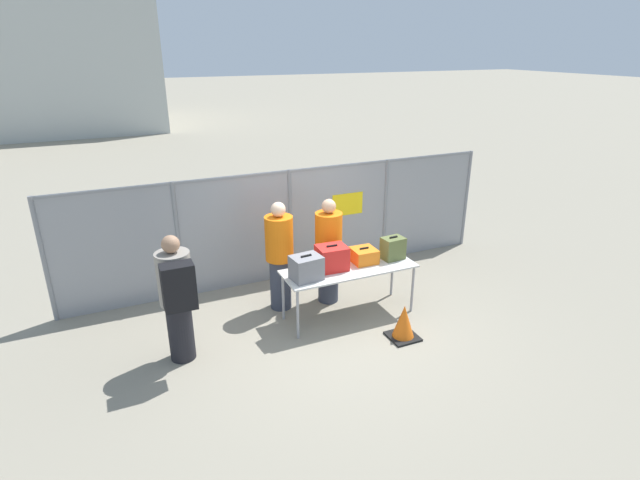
{
  "coord_description": "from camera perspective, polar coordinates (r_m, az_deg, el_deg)",
  "views": [
    {
      "loc": [
        -2.84,
        -5.8,
        3.87
      ],
      "look_at": [
        0.09,
        0.73,
        1.05
      ],
      "focal_mm": 28.0,
      "sensor_mm": 36.0,
      "label": 1
    }
  ],
  "objects": [
    {
      "name": "ground_plane",
      "position": [
        7.53,
        1.68,
        -9.44
      ],
      "size": [
        120.0,
        120.0,
        0.0
      ],
      "primitive_type": "plane",
      "color": "gray"
    },
    {
      "name": "fence_section",
      "position": [
        8.59,
        -3.37,
        2.08
      ],
      "size": [
        7.63,
        0.07,
        1.93
      ],
      "color": "gray",
      "rests_on": "ground_plane"
    },
    {
      "name": "inspection_table",
      "position": [
        7.4,
        3.36,
        -3.63
      ],
      "size": [
        2.01,
        0.71,
        0.79
      ],
      "color": "silver",
      "rests_on": "ground_plane"
    },
    {
      "name": "suitcase_grey",
      "position": [
        6.97,
        -1.58,
        -3.19
      ],
      "size": [
        0.44,
        0.37,
        0.36
      ],
      "color": "slate",
      "rests_on": "inspection_table"
    },
    {
      "name": "suitcase_red",
      "position": [
        7.27,
        1.36,
        -2.04
      ],
      "size": [
        0.44,
        0.38,
        0.38
      ],
      "color": "red",
      "rests_on": "inspection_table"
    },
    {
      "name": "suitcase_orange",
      "position": [
        7.55,
        5.03,
        -1.77
      ],
      "size": [
        0.37,
        0.37,
        0.24
      ],
      "color": "orange",
      "rests_on": "inspection_table"
    },
    {
      "name": "suitcase_olive",
      "position": [
        7.7,
        8.33,
        -0.93
      ],
      "size": [
        0.35,
        0.27,
        0.37
      ],
      "color": "#566033",
      "rests_on": "inspection_table"
    },
    {
      "name": "traveler_hooded",
      "position": [
        6.49,
        -16.01,
        -6.11
      ],
      "size": [
        0.43,
        0.66,
        1.73
      ],
      "rotation": [
        0.0,
        0.0,
        0.09
      ],
      "color": "black",
      "rests_on": "ground_plane"
    },
    {
      "name": "security_worker_near",
      "position": [
        7.77,
        0.98,
        -1.13
      ],
      "size": [
        0.42,
        0.42,
        1.7
      ],
      "rotation": [
        0.0,
        0.0,
        3.23
      ],
      "color": "#383D4C",
      "rests_on": "ground_plane"
    },
    {
      "name": "security_worker_far",
      "position": [
        7.58,
        -4.64,
        -1.7
      ],
      "size": [
        0.43,
        0.43,
        1.72
      ],
      "rotation": [
        0.0,
        0.0,
        3.51
      ],
      "color": "#383D4C",
      "rests_on": "ground_plane"
    },
    {
      "name": "utility_trailer",
      "position": [
        11.05,
        5.29,
        2.97
      ],
      "size": [
        3.98,
        2.14,
        0.62
      ],
      "color": "white",
      "rests_on": "ground_plane"
    },
    {
      "name": "traffic_cone",
      "position": [
        7.16,
        9.54,
        -9.34
      ],
      "size": [
        0.41,
        0.41,
        0.51
      ],
      "color": "black",
      "rests_on": "ground_plane"
    }
  ]
}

